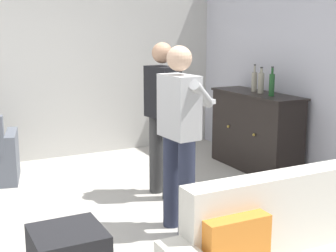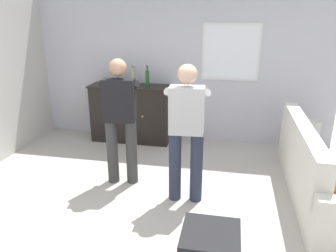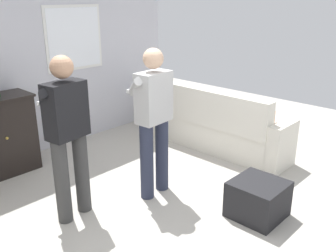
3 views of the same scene
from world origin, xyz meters
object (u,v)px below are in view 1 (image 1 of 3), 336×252
(bottle_spirits_clear, at_px, (272,84))
(bottle_wine_green, at_px, (261,82))
(person_standing_left, at_px, (163,112))
(bottle_liquor_amber, at_px, (254,81))
(person_standing_right, at_px, (180,131))
(sideboard_cabinet, at_px, (255,131))

(bottle_spirits_clear, bearing_deg, bottle_wine_green, 170.49)
(bottle_spirits_clear, bearing_deg, person_standing_left, -89.26)
(bottle_liquor_amber, xyz_separation_m, bottle_spirits_clear, (0.44, -0.07, 0.01))
(bottle_wine_green, relative_size, person_standing_right, 0.20)
(bottle_wine_green, bearing_deg, person_standing_right, -56.61)
(bottle_wine_green, bearing_deg, sideboard_cabinet, -165.99)
(person_standing_left, relative_size, person_standing_right, 1.00)
(bottle_liquor_amber, xyz_separation_m, person_standing_right, (1.37, -1.83, -0.21))
(bottle_wine_green, height_order, bottle_spirits_clear, bottle_spirits_clear)
(bottle_wine_green, bearing_deg, bottle_liquor_amber, 170.82)
(bottle_liquor_amber, height_order, bottle_spirits_clear, bottle_spirits_clear)
(bottle_spirits_clear, xyz_separation_m, person_standing_right, (0.92, -1.76, -0.22))
(person_standing_left, bearing_deg, bottle_wine_green, 100.60)
(person_standing_left, height_order, person_standing_right, same)
(bottle_wine_green, distance_m, bottle_liquor_amber, 0.18)
(sideboard_cabinet, xyz_separation_m, bottle_spirits_clear, (0.32, -0.03, 0.65))
(bottle_wine_green, height_order, person_standing_right, person_standing_right)
(sideboard_cabinet, height_order, bottle_liquor_amber, bottle_liquor_amber)
(sideboard_cabinet, bearing_deg, bottle_wine_green, 14.01)
(bottle_liquor_amber, bearing_deg, person_standing_right, -53.32)
(person_standing_right, bearing_deg, person_standing_left, 162.62)
(bottle_wine_green, xyz_separation_m, person_standing_left, (0.28, -1.52, -0.21))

